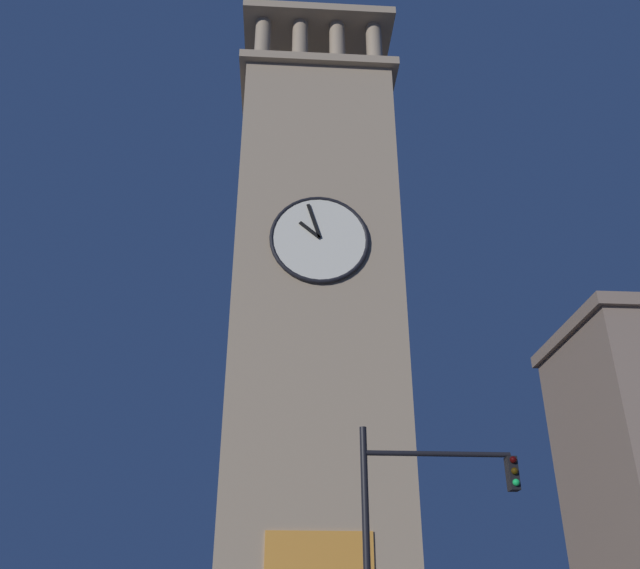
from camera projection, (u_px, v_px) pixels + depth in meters
clocktower at (313, 336)px, 26.89m from camera, size 6.75×8.72×28.78m
traffic_signal_mid at (418, 516)px, 14.54m from camera, size 3.57×0.41×5.62m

